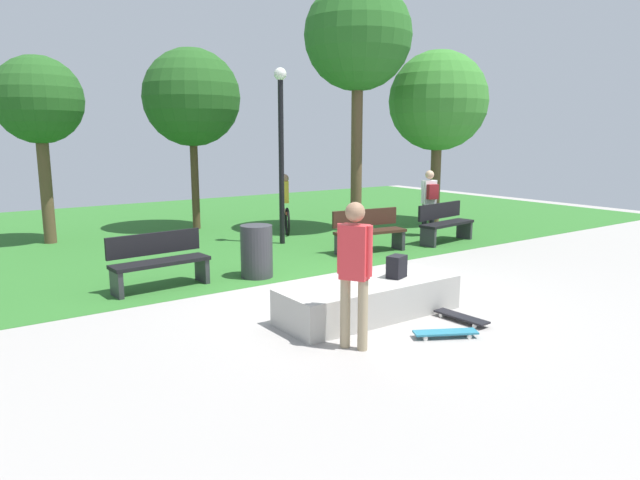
{
  "coord_description": "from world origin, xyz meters",
  "views": [
    {
      "loc": [
        -5.44,
        -6.87,
        2.5
      ],
      "look_at": [
        -0.49,
        0.16,
        0.9
      ],
      "focal_mm": 31.94,
      "sensor_mm": 36.0,
      "label": 1
    }
  ],
  "objects_px": {
    "skater_performing_trick": "(355,264)",
    "concrete_ledge": "(369,299)",
    "tree_young_birch": "(39,102)",
    "lamp_post": "(281,138)",
    "tree_broad_elm": "(358,38)",
    "trash_bin": "(257,251)",
    "skateboard_by_ledge": "(445,333)",
    "park_bench_near_path": "(159,260)",
    "tree_leaning_ash": "(438,102)",
    "cyclist_on_bicycle": "(285,207)",
    "skateboard_spare": "(461,317)",
    "park_bench_by_oak": "(369,230)",
    "park_bench_near_lamppost": "(445,222)",
    "backpack_on_ledge": "(397,267)",
    "pedestrian_with_backpack": "(429,197)",
    "tree_tall_oak": "(192,98)"
  },
  "relations": [
    {
      "from": "lamp_post",
      "to": "trash_bin",
      "type": "height_order",
      "value": "lamp_post"
    },
    {
      "from": "tree_leaning_ash",
      "to": "lamp_post",
      "type": "height_order",
      "value": "tree_leaning_ash"
    },
    {
      "from": "skateboard_spare",
      "to": "tree_leaning_ash",
      "type": "xyz_separation_m",
      "value": [
        6.06,
        6.3,
        3.31
      ]
    },
    {
      "from": "skateboard_spare",
      "to": "tree_young_birch",
      "type": "relative_size",
      "value": 0.19
    },
    {
      "from": "lamp_post",
      "to": "tree_tall_oak",
      "type": "bearing_deg",
      "value": 104.04
    },
    {
      "from": "concrete_ledge",
      "to": "park_bench_near_path",
      "type": "height_order",
      "value": "park_bench_near_path"
    },
    {
      "from": "backpack_on_ledge",
      "to": "skateboard_spare",
      "type": "relative_size",
      "value": 0.4
    },
    {
      "from": "skater_performing_trick",
      "to": "lamp_post",
      "type": "xyz_separation_m",
      "value": [
        2.74,
        6.11,
        1.39
      ]
    },
    {
      "from": "skater_performing_trick",
      "to": "trash_bin",
      "type": "bearing_deg",
      "value": 78.73
    },
    {
      "from": "skateboard_by_ledge",
      "to": "tree_leaning_ash",
      "type": "xyz_separation_m",
      "value": [
        6.7,
        6.6,
        3.31
      ]
    },
    {
      "from": "park_bench_near_path",
      "to": "lamp_post",
      "type": "height_order",
      "value": "lamp_post"
    },
    {
      "from": "skater_performing_trick",
      "to": "tree_broad_elm",
      "type": "height_order",
      "value": "tree_broad_elm"
    },
    {
      "from": "skater_performing_trick",
      "to": "tree_broad_elm",
      "type": "relative_size",
      "value": 0.28
    },
    {
      "from": "park_bench_near_path",
      "to": "pedestrian_with_backpack",
      "type": "bearing_deg",
      "value": 7.51
    },
    {
      "from": "skater_performing_trick",
      "to": "skateboard_by_ledge",
      "type": "bearing_deg",
      "value": -17.74
    },
    {
      "from": "lamp_post",
      "to": "skateboard_by_ledge",
      "type": "bearing_deg",
      "value": -103.67
    },
    {
      "from": "tree_leaning_ash",
      "to": "trash_bin",
      "type": "xyz_separation_m",
      "value": [
        -7.14,
        -2.55,
        -2.91
      ]
    },
    {
      "from": "tree_leaning_ash",
      "to": "tree_tall_oak",
      "type": "bearing_deg",
      "value": 153.11
    },
    {
      "from": "tree_young_birch",
      "to": "pedestrian_with_backpack",
      "type": "xyz_separation_m",
      "value": [
        7.9,
        -4.39,
        -2.23
      ]
    },
    {
      "from": "skateboard_spare",
      "to": "tree_young_birch",
      "type": "xyz_separation_m",
      "value": [
        -3.45,
        9.34,
        3.14
      ]
    },
    {
      "from": "tree_young_birch",
      "to": "lamp_post",
      "type": "distance_m",
      "value": 5.47
    },
    {
      "from": "concrete_ledge",
      "to": "tree_broad_elm",
      "type": "distance_m",
      "value": 8.49
    },
    {
      "from": "park_bench_near_path",
      "to": "tree_young_birch",
      "type": "height_order",
      "value": "tree_young_birch"
    },
    {
      "from": "skateboard_by_ledge",
      "to": "park_bench_near_path",
      "type": "xyz_separation_m",
      "value": [
        -2.11,
        4.31,
        0.42
      ]
    },
    {
      "from": "skateboard_spare",
      "to": "park_bench_by_oak",
      "type": "xyz_separation_m",
      "value": [
        1.96,
        4.29,
        0.42
      ]
    },
    {
      "from": "concrete_ledge",
      "to": "skateboard_spare",
      "type": "distance_m",
      "value": 1.26
    },
    {
      "from": "tree_broad_elm",
      "to": "pedestrian_with_backpack",
      "type": "bearing_deg",
      "value": -58.4
    },
    {
      "from": "skater_performing_trick",
      "to": "concrete_ledge",
      "type": "bearing_deg",
      "value": 41.56
    },
    {
      "from": "concrete_ledge",
      "to": "skater_performing_trick",
      "type": "height_order",
      "value": "skater_performing_trick"
    },
    {
      "from": "cyclist_on_bicycle",
      "to": "concrete_ledge",
      "type": "bearing_deg",
      "value": -112.36
    },
    {
      "from": "tree_broad_elm",
      "to": "skateboard_by_ledge",
      "type": "bearing_deg",
      "value": -120.66
    },
    {
      "from": "concrete_ledge",
      "to": "cyclist_on_bicycle",
      "type": "height_order",
      "value": "cyclist_on_bicycle"
    },
    {
      "from": "tree_young_birch",
      "to": "tree_leaning_ash",
      "type": "distance_m",
      "value": 9.99
    },
    {
      "from": "backpack_on_ledge",
      "to": "tree_tall_oak",
      "type": "relative_size",
      "value": 0.07
    },
    {
      "from": "park_bench_near_path",
      "to": "tree_broad_elm",
      "type": "relative_size",
      "value": 0.26
    },
    {
      "from": "skateboard_by_ledge",
      "to": "park_bench_near_path",
      "type": "bearing_deg",
      "value": 116.1
    },
    {
      "from": "skateboard_by_ledge",
      "to": "park_bench_near_lamppost",
      "type": "bearing_deg",
      "value": 42.89
    },
    {
      "from": "skater_performing_trick",
      "to": "tree_broad_elm",
      "type": "distance_m",
      "value": 9.2
    },
    {
      "from": "skateboard_by_ledge",
      "to": "skateboard_spare",
      "type": "bearing_deg",
      "value": 25.41
    },
    {
      "from": "tree_broad_elm",
      "to": "trash_bin",
      "type": "xyz_separation_m",
      "value": [
        -4.52,
        -2.84,
        -4.39
      ]
    },
    {
      "from": "cyclist_on_bicycle",
      "to": "trash_bin",
      "type": "bearing_deg",
      "value": -127.61
    },
    {
      "from": "park_bench_near_path",
      "to": "tree_leaning_ash",
      "type": "height_order",
      "value": "tree_leaning_ash"
    },
    {
      "from": "tree_leaning_ash",
      "to": "trash_bin",
      "type": "distance_m",
      "value": 8.12
    },
    {
      "from": "park_bench_by_oak",
      "to": "tree_leaning_ash",
      "type": "xyz_separation_m",
      "value": [
        4.11,
        2.01,
        2.9
      ]
    },
    {
      "from": "park_bench_near_path",
      "to": "tree_tall_oak",
      "type": "xyz_separation_m",
      "value": [
        2.9,
        5.29,
        2.94
      ]
    },
    {
      "from": "backpack_on_ledge",
      "to": "skater_performing_trick",
      "type": "xyz_separation_m",
      "value": [
        -1.42,
        -0.82,
        0.38
      ]
    },
    {
      "from": "skater_performing_trick",
      "to": "park_bench_near_path",
      "type": "height_order",
      "value": "skater_performing_trick"
    },
    {
      "from": "skateboard_by_ledge",
      "to": "park_bench_near_path",
      "type": "height_order",
      "value": "park_bench_near_path"
    },
    {
      "from": "tree_broad_elm",
      "to": "trash_bin",
      "type": "relative_size",
      "value": 6.7
    },
    {
      "from": "concrete_ledge",
      "to": "skater_performing_trick",
      "type": "xyz_separation_m",
      "value": [
        -0.94,
        -0.83,
        0.78
      ]
    }
  ]
}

